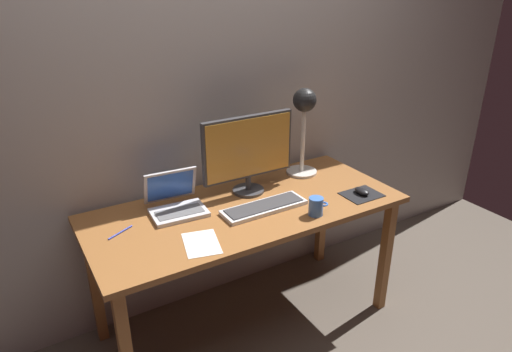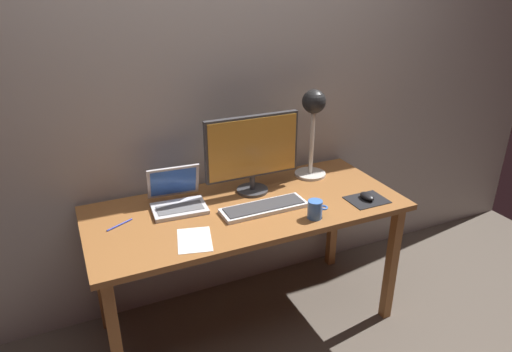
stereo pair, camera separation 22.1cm
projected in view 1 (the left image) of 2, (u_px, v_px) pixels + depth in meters
name	position (u px, v px, depth m)	size (l,w,h in m)	color
ground_plane	(247.00, 320.00, 2.61)	(4.80, 4.80, 0.00)	brown
back_wall	(208.00, 81.00, 2.40)	(4.80, 0.06, 2.60)	#A8A099
desk	(246.00, 220.00, 2.35)	(1.60, 0.70, 0.74)	#935B2D
monitor	(248.00, 150.00, 2.37)	(0.52, 0.17, 0.42)	#38383A
keyboard_main	(264.00, 207.00, 2.28)	(0.44, 0.14, 0.03)	silver
laptop	(175.00, 199.00, 2.26)	(0.28, 0.26, 0.20)	silver
desk_lamp	(304.00, 115.00, 2.56)	(0.18, 0.18, 0.51)	beige
mousepad	(362.00, 195.00, 2.43)	(0.20, 0.16, 0.00)	black
mouse	(362.00, 191.00, 2.43)	(0.06, 0.10, 0.03)	black
coffee_mug	(316.00, 206.00, 2.21)	(0.11, 0.07, 0.09)	#3F72CC
paper_sheet_near_mouse	(201.00, 243.00, 1.99)	(0.15, 0.21, 0.00)	white
pen	(120.00, 232.00, 2.07)	(0.01, 0.01, 0.14)	#2633A5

